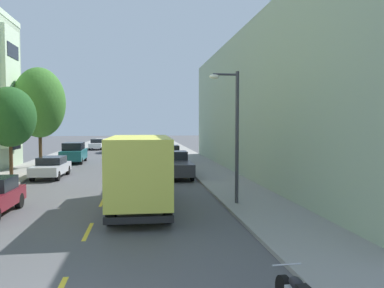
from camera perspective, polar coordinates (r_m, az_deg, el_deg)
name	(u,v)px	position (r m, az deg, el deg)	size (l,w,h in m)	color
ground_plane	(121,163)	(36.42, -10.65, -2.80)	(160.00, 160.00, 0.00)	#4C4C4F
sidewalk_left	(37,165)	(35.51, -22.35, -3.02)	(3.20, 120.00, 0.14)	gray
sidewalk_right	(198,163)	(34.78, 0.96, -2.91)	(3.20, 120.00, 0.14)	gray
lane_centerline_dashes	(118,170)	(30.96, -11.15, -3.84)	(0.14, 47.20, 0.01)	yellow
apartment_block_opposite	(305,105)	(28.79, 16.66, 5.73)	(10.00, 36.00, 10.20)	#99AD8E
street_tree_third	(10,117)	(26.68, -25.81, 3.69)	(3.18, 3.18, 5.92)	#47331E
street_tree_farthest	(39,103)	(33.63, -22.07, 5.80)	(4.15, 4.15, 8.18)	#47331E
street_lamp	(233,126)	(16.91, 6.27, 2.71)	(1.35, 0.28, 5.89)	#38383D
delivery_box_truck	(140,167)	(16.52, -7.84, -3.49)	(2.51, 7.72, 3.17)	#D8D84C
parked_hatchback_forest	(158,144)	(54.56, -5.22, -0.01)	(1.79, 4.02, 1.50)	#194C28
parked_pickup_charcoal	(176,165)	(26.30, -2.49, -3.21)	(2.03, 5.31, 1.73)	#333338
parked_suv_teal	(74,152)	(37.37, -17.44, -1.23)	(2.05, 4.84, 1.93)	#195B60
parked_pickup_sky	(164,151)	(40.55, -4.33, -0.99)	(2.01, 5.30, 1.73)	#7A9EC6
parked_sedan_silver	(51,167)	(27.68, -20.51, -3.25)	(1.92, 4.55, 1.43)	#B2B5BA
parked_sedan_red	(157,142)	(61.03, -5.34, 0.31)	(1.86, 4.52, 1.43)	#AD1E1E
parked_hatchback_white	(96,144)	(55.64, -14.25, -0.04)	(1.77, 4.01, 1.50)	silver
parked_pickup_orange	(170,156)	(33.72, -3.35, -1.82)	(2.08, 5.33, 1.73)	orange
moving_black_sedan	(112,147)	(49.40, -12.01, -0.40)	(1.80, 4.50, 1.43)	black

